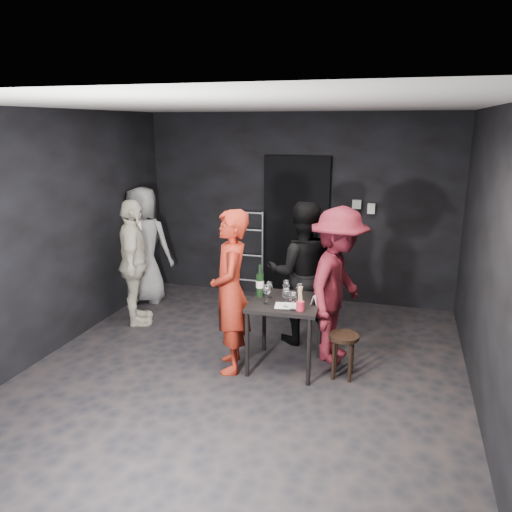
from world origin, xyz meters
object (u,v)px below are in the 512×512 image
(stool, at_px, (344,345))
(wine_bottle, at_px, (260,284))
(bystander_grey, at_px, (143,238))
(breadstick_cup, at_px, (300,299))
(woman_black, at_px, (302,264))
(tasting_table, at_px, (285,310))
(hand_truck, at_px, (249,284))
(server_red, at_px, (230,281))
(man_maroon, at_px, (338,275))
(bystander_cream, at_px, (133,258))

(stool, height_order, wine_bottle, wine_bottle)
(bystander_grey, bearing_deg, breadstick_cup, 145.23)
(woman_black, xyz_separation_m, wine_bottle, (-0.32, -0.65, -0.07))
(tasting_table, relative_size, breadstick_cup, 2.89)
(hand_truck, bearing_deg, wine_bottle, -69.45)
(wine_bottle, height_order, breadstick_cup, wine_bottle)
(server_red, bearing_deg, breadstick_cup, 67.36)
(hand_truck, height_order, tasting_table, hand_truck)
(tasting_table, distance_m, server_red, 0.66)
(stool, bearing_deg, bystander_grey, 154.29)
(server_red, xyz_separation_m, breadstick_cup, (0.74, -0.03, -0.11))
(tasting_table, height_order, breadstick_cup, breadstick_cup)
(bystander_grey, relative_size, breadstick_cup, 7.26)
(woman_black, height_order, man_maroon, man_maroon)
(hand_truck, height_order, wine_bottle, hand_truck)
(bystander_grey, height_order, wine_bottle, bystander_grey)
(bystander_cream, distance_m, bystander_grey, 0.86)
(wine_bottle, bearing_deg, breadstick_cup, -30.17)
(tasting_table, xyz_separation_m, wine_bottle, (-0.30, 0.07, 0.23))
(server_red, height_order, woman_black, server_red)
(server_red, distance_m, woman_black, 1.07)
(man_maroon, bearing_deg, tasting_table, 136.22)
(server_red, xyz_separation_m, man_maroon, (1.03, 0.54, -0.01))
(stool, bearing_deg, bystander_cream, 166.23)
(stool, bearing_deg, woman_black, 128.02)
(hand_truck, distance_m, breadstick_cup, 2.56)
(stool, xyz_separation_m, server_red, (-1.16, -0.13, 0.62))
(bystander_grey, bearing_deg, stool, 151.40)
(stool, height_order, bystander_grey, bystander_grey)
(woman_black, bearing_deg, hand_truck, -65.27)
(hand_truck, xyz_separation_m, breadstick_cup, (1.22, -2.16, 0.63))
(wine_bottle, bearing_deg, server_red, -132.96)
(woman_black, distance_m, bystander_cream, 2.16)
(man_maroon, height_order, bystander_cream, man_maroon)
(bystander_cream, xyz_separation_m, bystander_grey, (-0.31, 0.80, 0.06))
(wine_bottle, xyz_separation_m, breadstick_cup, (0.50, -0.29, -0.02))
(breadstick_cup, bearing_deg, bystander_grey, 148.11)
(tasting_table, relative_size, bystander_grey, 0.40)
(tasting_table, distance_m, breadstick_cup, 0.37)
(bystander_grey, relative_size, wine_bottle, 5.44)
(tasting_table, height_order, stool, tasting_table)
(woman_black, bearing_deg, tasting_table, 72.83)
(stool, relative_size, man_maroon, 0.24)
(tasting_table, xyz_separation_m, man_maroon, (0.49, 0.35, 0.32))
(tasting_table, distance_m, stool, 0.69)
(bystander_grey, bearing_deg, hand_truck, -162.89)
(stool, relative_size, breadstick_cup, 1.81)
(hand_truck, xyz_separation_m, bystander_grey, (-1.42, -0.52, 0.71))
(bystander_grey, bearing_deg, bystander_cream, 108.03)
(hand_truck, height_order, woman_black, woman_black)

